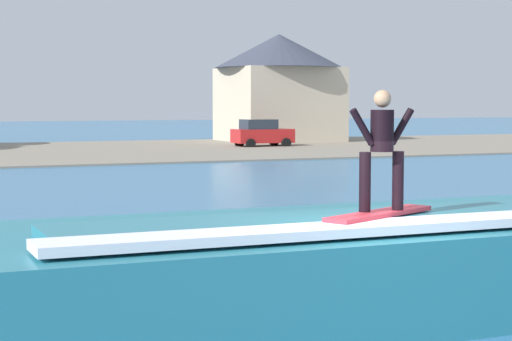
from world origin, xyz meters
The scene contains 6 objects.
ground_plane centered at (0.00, 0.00, 0.00)m, with size 260.00×260.00×0.00m, color teal.
wave_crest centered at (0.48, 1.32, 0.69)m, with size 10.94×4.12×1.48m.
surfboard centered at (0.33, 0.59, 1.51)m, with size 2.06×1.27×0.06m.
surfer centered at (0.39, 0.64, 2.46)m, with size 1.00×0.32×1.66m.
car_far_shore centered at (17.58, 44.37, 0.94)m, with size 3.88×2.14×1.86m.
house_gabled_white centered at (21.95, 51.20, 4.42)m, with size 9.56×9.56×8.02m.
Camera 1 is at (-6.03, -9.99, 3.04)m, focal length 63.21 mm.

